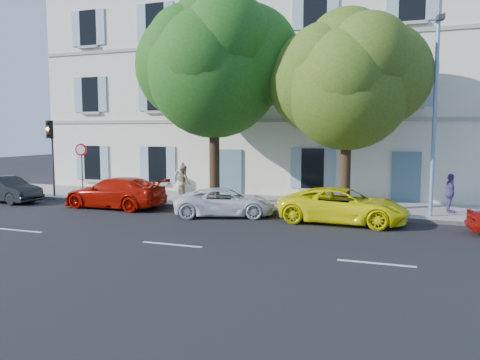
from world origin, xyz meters
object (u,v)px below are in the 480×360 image
at_px(tree_left, 214,71).
at_px(road_sign, 82,158).
at_px(tree_right, 347,87).
at_px(car_white_coupe, 225,202).
at_px(car_dark_sedan, 6,189).
at_px(traffic_light, 51,142).
at_px(pedestrian_b, 184,182).
at_px(street_lamp, 435,107).
at_px(pedestrian_a, 181,180).
at_px(pedestrian_c, 450,193).
at_px(car_yellow_supercar, 343,206).
at_px(car_red_coupe, 115,193).

relative_size(tree_left, road_sign, 3.45).
height_order(tree_right, road_sign, tree_right).
distance_m(car_white_coupe, tree_left, 6.04).
bearing_deg(car_dark_sedan, tree_left, -71.18).
xyz_separation_m(car_white_coupe, traffic_light, (-10.04, 1.45, 2.36)).
xyz_separation_m(road_sign, pedestrian_b, (5.33, 0.79, -1.10)).
bearing_deg(tree_right, street_lamp, -3.46).
relative_size(tree_left, tree_right, 1.17).
xyz_separation_m(car_white_coupe, pedestrian_a, (-3.63, 3.21, 0.47)).
relative_size(pedestrian_a, pedestrian_b, 1.07).
xyz_separation_m(car_dark_sedan, traffic_light, (1.38, 1.62, 2.30)).
xyz_separation_m(car_dark_sedan, pedestrian_c, (20.04, 3.19, 0.32)).
height_order(car_dark_sedan, pedestrian_a, pedestrian_a).
bearing_deg(street_lamp, car_yellow_supercar, -152.77).
height_order(tree_left, pedestrian_c, tree_left).
relative_size(car_dark_sedan, car_white_coupe, 0.93).
bearing_deg(pedestrian_c, street_lamp, 141.23).
relative_size(car_white_coupe, pedestrian_c, 2.56).
xyz_separation_m(car_dark_sedan, tree_left, (10.10, 2.19, 5.48)).
height_order(tree_left, tree_right, tree_left).
bearing_deg(tree_right, car_yellow_supercar, -84.52).
bearing_deg(traffic_light, street_lamp, 1.02).
relative_size(car_yellow_supercar, road_sign, 1.78).
bearing_deg(tree_right, car_red_coupe, -169.91).
height_order(tree_right, pedestrian_a, tree_right).
bearing_deg(pedestrian_c, tree_right, 96.91).
bearing_deg(car_red_coupe, car_white_coupe, 89.85).
bearing_deg(pedestrian_c, pedestrian_b, 83.98).
distance_m(traffic_light, pedestrian_c, 18.83).
height_order(road_sign, street_lamp, street_lamp).
xyz_separation_m(tree_right, street_lamp, (3.30, -0.20, -0.87)).
bearing_deg(road_sign, car_yellow_supercar, -7.48).
bearing_deg(tree_left, street_lamp, -1.60).
relative_size(car_red_coupe, pedestrian_a, 2.69).
relative_size(car_white_coupe, road_sign, 1.52).
height_order(street_lamp, pedestrian_a, street_lamp).
relative_size(car_red_coupe, car_yellow_supercar, 1.00).
bearing_deg(traffic_light, pedestrian_b, 10.33).
bearing_deg(pedestrian_b, car_white_coupe, -178.17).
relative_size(car_white_coupe, tree_left, 0.44).
relative_size(car_white_coupe, tree_right, 0.52).
height_order(car_yellow_supercar, street_lamp, street_lamp).
height_order(tree_right, traffic_light, tree_right).
bearing_deg(car_red_coupe, pedestrian_c, 103.30).
bearing_deg(car_white_coupe, car_red_coupe, 68.52).
bearing_deg(car_dark_sedan, road_sign, -47.53).
relative_size(car_yellow_supercar, pedestrian_c, 2.99).
height_order(traffic_light, pedestrian_c, traffic_light).
distance_m(car_white_coupe, traffic_light, 10.42).
distance_m(car_yellow_supercar, tree_right, 4.91).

